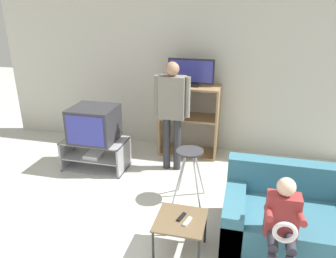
{
  "coord_description": "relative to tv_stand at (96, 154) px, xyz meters",
  "views": [
    {
      "loc": [
        1.18,
        -1.97,
        2.44
      ],
      "look_at": [
        0.23,
        1.85,
        0.9
      ],
      "focal_mm": 35.0,
      "sensor_mm": 36.0,
      "label": 1
    }
  ],
  "objects": [
    {
      "name": "folding_stool",
      "position": [
        1.57,
        -0.53,
        0.34
      ],
      "size": [
        0.38,
        0.39,
        0.71
      ],
      "color": "#B7B7BC",
      "rests_on": "ground_plane"
    },
    {
      "name": "remote_control_white",
      "position": [
        1.74,
        -1.56,
        0.2
      ],
      "size": [
        0.07,
        0.15,
        0.02
      ],
      "primitive_type": "cube",
      "rotation": [
        0.0,
        0.0,
        -0.27
      ],
      "color": "silver",
      "rests_on": "snack_table"
    },
    {
      "name": "television_main",
      "position": [
        0.01,
        0.01,
        0.5
      ],
      "size": [
        0.66,
        0.6,
        0.52
      ],
      "color": "#2D2D33",
      "rests_on": "tv_stand"
    },
    {
      "name": "media_shelf",
      "position": [
        1.3,
        0.87,
        0.37
      ],
      "size": [
        0.96,
        0.48,
        1.18
      ],
      "color": "#9E7A51",
      "rests_on": "ground_plane"
    },
    {
      "name": "person_seated_child",
      "position": [
        2.61,
        -1.56,
        0.35
      ],
      "size": [
        0.33,
        0.43,
        0.99
      ],
      "color": "#2D2D38",
      "rests_on": "ground_plane"
    },
    {
      "name": "tv_stand",
      "position": [
        0.0,
        0.0,
        0.0
      ],
      "size": [
        0.96,
        0.54,
        0.47
      ],
      "color": "#939399",
      "rests_on": "ground_plane"
    },
    {
      "name": "person_standing_adult",
      "position": [
        1.15,
        0.26,
        0.78
      ],
      "size": [
        0.53,
        0.2,
        1.66
      ],
      "color": "#2D2D33",
      "rests_on": "ground_plane"
    },
    {
      "name": "couch",
      "position": [
        2.79,
        -1.03,
        0.04
      ],
      "size": [
        1.47,
        0.93,
        0.79
      ],
      "color": "teal",
      "rests_on": "ground_plane"
    },
    {
      "name": "wall_back",
      "position": [
        1.02,
        1.18,
        1.07
      ],
      "size": [
        6.4,
        0.06,
        2.6
      ],
      "color": "beige",
      "rests_on": "ground_plane"
    },
    {
      "name": "television_flat",
      "position": [
        1.31,
        0.87,
        1.15
      ],
      "size": [
        0.73,
        0.2,
        0.43
      ],
      "color": "black",
      "rests_on": "media_shelf"
    },
    {
      "name": "snack_table",
      "position": [
        1.67,
        -1.53,
        0.15
      ],
      "size": [
        0.5,
        0.5,
        0.42
      ],
      "color": "brown",
      "rests_on": "ground_plane"
    },
    {
      "name": "remote_control_black",
      "position": [
        1.67,
        -1.5,
        0.2
      ],
      "size": [
        0.07,
        0.15,
        0.02
      ],
      "primitive_type": "cube",
      "rotation": [
        0.0,
        0.0,
        -0.28
      ],
      "color": "black",
      "rests_on": "snack_table"
    }
  ]
}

